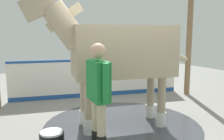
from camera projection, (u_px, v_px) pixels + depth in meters
The scene contains 6 objects.
ground_plane at pixel (126, 130), 4.73m from camera, with size 16.00×16.00×0.02m, color gray.
wet_patch at pixel (122, 125), 4.98m from camera, with size 3.14×3.14×0.00m, color #42444C.
barrier_wall at pixel (98, 79), 7.10m from camera, with size 1.27×4.76×1.09m.
roof_post_far at pixel (189, 43), 7.16m from camera, with size 0.16×0.16×3.08m, color olive.
horse at pixel (117, 52), 4.72m from camera, with size 1.39×3.21×2.57m.
handler at pixel (98, 91), 3.66m from camera, with size 0.68×0.27×1.70m.
Camera 1 is at (-3.79, 2.43, 1.87)m, focal length 39.53 mm.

